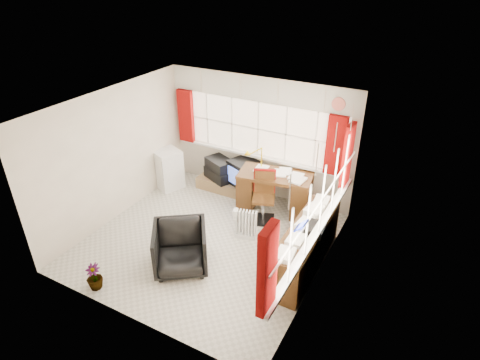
% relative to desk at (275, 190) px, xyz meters
% --- Properties ---
extents(ground, '(4.00, 4.00, 0.00)m').
position_rel_desk_xyz_m(ground, '(-0.61, -1.50, -0.45)').
color(ground, beige).
rests_on(ground, ground).
extents(room_walls, '(4.00, 4.00, 4.00)m').
position_rel_desk_xyz_m(room_walls, '(-0.61, -1.50, 1.05)').
color(room_walls, beige).
rests_on(room_walls, ground).
extents(window_back, '(3.70, 0.12, 3.60)m').
position_rel_desk_xyz_m(window_back, '(-0.61, 0.45, 0.50)').
color(window_back, '#FFE7C9').
rests_on(window_back, room_walls).
extents(window_right, '(0.12, 3.70, 3.60)m').
position_rel_desk_xyz_m(window_right, '(1.33, -1.50, 0.50)').
color(window_right, '#FFE7C9').
rests_on(window_right, room_walls).
extents(curtains, '(3.83, 3.83, 1.15)m').
position_rel_desk_xyz_m(curtains, '(0.31, -0.57, 1.01)').
color(curtains, '#880707').
rests_on(curtains, room_walls).
extents(overhead_cabinets, '(3.98, 3.98, 0.48)m').
position_rel_desk_xyz_m(overhead_cabinets, '(0.37, -0.52, 1.80)').
color(overhead_cabinets, beige).
rests_on(overhead_cabinets, room_walls).
extents(desk, '(1.50, 0.92, 0.84)m').
position_rel_desk_xyz_m(desk, '(0.00, 0.00, 0.00)').
color(desk, '#593915').
rests_on(desk, ground).
extents(desk_lamp, '(0.18, 0.16, 0.46)m').
position_rel_desk_xyz_m(desk_lamp, '(-0.35, 0.11, 0.68)').
color(desk_lamp, '#DDC609').
rests_on(desk_lamp, desk).
extents(task_chair, '(0.55, 0.57, 1.01)m').
position_rel_desk_xyz_m(task_chair, '(-0.07, -0.35, 0.09)').
color(task_chair, black).
rests_on(task_chair, ground).
extents(office_chair, '(1.17, 1.17, 0.78)m').
position_rel_desk_xyz_m(office_chair, '(-0.62, -2.29, -0.06)').
color(office_chair, black).
rests_on(office_chair, ground).
extents(radiator, '(0.40, 0.24, 0.57)m').
position_rel_desk_xyz_m(radiator, '(-0.07, -1.07, -0.22)').
color(radiator, white).
rests_on(radiator, ground).
extents(credenza, '(0.50, 2.00, 0.85)m').
position_rel_desk_xyz_m(credenza, '(1.11, -1.30, -0.05)').
color(credenza, '#593915').
rests_on(credenza, ground).
extents(file_tray, '(0.29, 0.37, 0.12)m').
position_rel_desk_xyz_m(file_tray, '(1.26, -1.34, 0.36)').
color(file_tray, black).
rests_on(file_tray, credenza).
extents(tv_bench, '(1.40, 0.50, 0.25)m').
position_rel_desk_xyz_m(tv_bench, '(-1.16, 0.22, -0.32)').
color(tv_bench, '#98724C').
rests_on(tv_bench, ground).
extents(crt_tv, '(0.73, 0.70, 0.52)m').
position_rel_desk_xyz_m(crt_tv, '(-0.82, 0.26, 0.06)').
color(crt_tv, black).
rests_on(crt_tv, tv_bench).
extents(hifi_stack, '(0.76, 0.64, 0.47)m').
position_rel_desk_xyz_m(hifi_stack, '(-1.38, 0.21, 0.03)').
color(hifi_stack, black).
rests_on(hifi_stack, tv_bench).
extents(mini_fridge, '(0.67, 0.67, 0.86)m').
position_rel_desk_xyz_m(mini_fridge, '(-2.41, -0.24, -0.02)').
color(mini_fridge, white).
rests_on(mini_fridge, ground).
extents(spray_bottle_a, '(0.16, 0.16, 0.32)m').
position_rel_desk_xyz_m(spray_bottle_a, '(-0.63, -0.01, -0.29)').
color(spray_bottle_a, white).
rests_on(spray_bottle_a, ground).
extents(spray_bottle_b, '(0.11, 0.11, 0.19)m').
position_rel_desk_xyz_m(spray_bottle_b, '(-0.65, -0.26, -0.36)').
color(spray_bottle_b, '#7FBEAE').
rests_on(spray_bottle_b, ground).
extents(flower_vase, '(0.26, 0.26, 0.43)m').
position_rel_desk_xyz_m(flower_vase, '(-1.51, -3.30, -0.23)').
color(flower_vase, black).
rests_on(flower_vase, ground).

